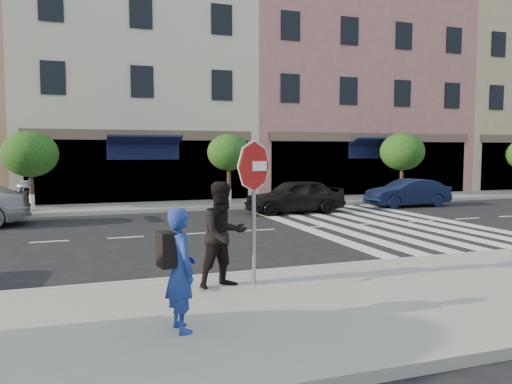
% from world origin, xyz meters
% --- Properties ---
extents(ground, '(120.00, 120.00, 0.00)m').
position_xyz_m(ground, '(0.00, 0.00, 0.00)').
color(ground, black).
rests_on(ground, ground).
extents(sidewalk_near, '(60.00, 4.50, 0.15)m').
position_xyz_m(sidewalk_near, '(0.00, -3.75, 0.07)').
color(sidewalk_near, gray).
rests_on(sidewalk_near, ground).
extents(sidewalk_far, '(60.00, 3.00, 0.15)m').
position_xyz_m(sidewalk_far, '(0.00, 11.00, 0.07)').
color(sidewalk_far, gray).
rests_on(sidewalk_far, ground).
extents(building_centre, '(11.00, 9.00, 11.00)m').
position_xyz_m(building_centre, '(-0.50, 17.00, 5.50)').
color(building_centre, beige).
rests_on(building_centre, ground).
extents(building_east_mid, '(13.00, 9.00, 13.00)m').
position_xyz_m(building_east_mid, '(11.50, 17.00, 6.50)').
color(building_east_mid, tan).
rests_on(building_east_mid, ground).
extents(building_east_far, '(12.00, 9.00, 12.00)m').
position_xyz_m(building_east_far, '(24.00, 17.00, 6.00)').
color(building_east_far, '#D4B888').
rests_on(building_east_far, ground).
extents(street_tree_wb, '(2.10, 2.10, 3.06)m').
position_xyz_m(street_tree_wb, '(-5.00, 10.80, 2.31)').
color(street_tree_wb, '#473323').
rests_on(street_tree_wb, sidewalk_far).
extents(street_tree_c, '(1.90, 1.90, 3.04)m').
position_xyz_m(street_tree_c, '(3.00, 10.80, 2.36)').
color(street_tree_c, '#473323').
rests_on(street_tree_c, sidewalk_far).
extents(street_tree_ea, '(2.20, 2.20, 3.19)m').
position_xyz_m(street_tree_ea, '(12.00, 10.80, 2.39)').
color(street_tree_ea, '#473323').
rests_on(street_tree_ea, sidewalk_far).
extents(stop_sign, '(0.86, 0.21, 2.47)m').
position_xyz_m(stop_sign, '(-0.38, -2.44, 1.95)').
color(stop_sign, gray).
rests_on(stop_sign, sidewalk_near).
extents(photographer, '(0.46, 0.63, 1.58)m').
position_xyz_m(photographer, '(-1.96, -4.17, 0.94)').
color(photographer, navy).
rests_on(photographer, sidewalk_near).
extents(walker, '(1.02, 0.88, 1.78)m').
position_xyz_m(walker, '(-0.90, -2.38, 1.04)').
color(walker, black).
rests_on(walker, sidewalk_near).
extents(car_far_mid, '(3.96, 1.63, 1.34)m').
position_xyz_m(car_far_mid, '(4.76, 7.60, 0.67)').
color(car_far_mid, black).
rests_on(car_far_mid, ground).
extents(car_far_right, '(3.73, 1.38, 1.22)m').
position_xyz_m(car_far_right, '(10.35, 8.04, 0.61)').
color(car_far_right, black).
rests_on(car_far_right, ground).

